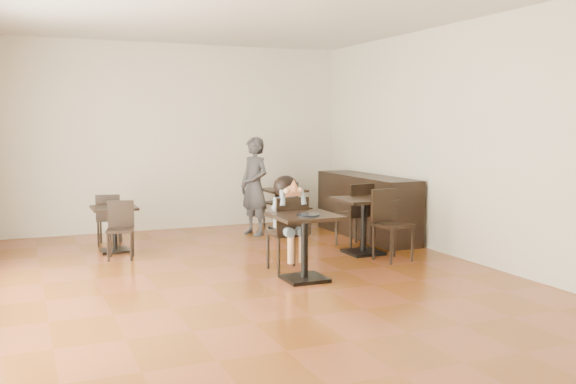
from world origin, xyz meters
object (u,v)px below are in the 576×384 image
chair_left_b (120,230)px  chair_back_a (277,203)px  child_chair (286,233)px  chair_left_a (109,219)px  child_table (305,247)px  child (286,224)px  cafe_table_mid (364,226)px  chair_mid_a (354,215)px  cafe_table_back (284,209)px  chair_back_b (296,209)px  cafe_table_left (115,229)px  adult_patron (254,186)px  chair_mid_b (393,226)px

chair_left_b → chair_back_a: bearing=43.1°
child_chair → chair_left_a: size_ratio=1.20×
child_table → child: size_ratio=0.66×
cafe_table_mid → chair_mid_a: chair_mid_a is taller
chair_back_a → chair_left_a: bearing=-8.6°
chair_mid_a → cafe_table_back: bearing=-86.2°
child_chair → child: child is taller
chair_back_b → child_table: bearing=-131.9°
child → cafe_table_back: child is taller
chair_mid_a → chair_left_b: chair_mid_a is taller
cafe_table_left → cafe_table_back: 3.10m
chair_mid_a → chair_left_a: chair_mid_a is taller
child_chair → adult_patron: size_ratio=0.59×
child_table → cafe_table_left: 3.18m
child_chair → chair_mid_a: bearing=-145.2°
chair_mid_a → chair_left_a: size_ratio=1.22×
adult_patron → child: bearing=-31.1°
child_chair → chair_left_a: 3.18m
chair_mid_b → chair_back_a: (-0.38, 3.24, -0.05)m
child → chair_mid_a: child is taller
child_table → chair_mid_b: chair_mid_b is taller
chair_mid_b → child_chair: bearing=170.8°
child_table → chair_back_b: 3.11m
child_table → child: 0.59m
child_table → chair_back_b: size_ratio=0.93×
cafe_table_mid → cafe_table_left: cafe_table_mid is taller
cafe_table_mid → chair_mid_b: chair_mid_b is taller
chair_left_a → chair_back_b: 2.99m
child → chair_mid_b: size_ratio=1.25×
child → cafe_table_left: bearing=131.6°
chair_mid_a → chair_left_a: 3.70m
cafe_table_mid → chair_back_a: size_ratio=0.94×
adult_patron → chair_back_a: (0.65, 0.62, -0.38)m
child_chair → cafe_table_back: bearing=-111.9°
chair_left_b → chair_back_b: (2.98, 0.83, 0.03)m
adult_patron → cafe_table_back: bearing=94.8°
chair_mid_b → chair_left_a: bearing=133.8°
adult_patron → cafe_table_left: size_ratio=2.47×
chair_mid_b → chair_back_a: bearing=88.6°
adult_patron → cafe_table_mid: bearing=3.4°
chair_mid_b → chair_left_a: chair_mid_b is taller
child_chair → chair_back_b: size_ratio=1.12×
cafe_table_mid → chair_back_a: 2.70m
adult_patron → chair_back_b: (0.65, -0.25, -0.38)m
chair_mid_a → chair_left_b: 3.40m
child → cafe_table_left: 2.76m
child_chair → child: size_ratio=0.79×
cafe_table_mid → cafe_table_back: 2.38m
chair_mid_b → chair_back_b: size_ratio=1.13×
child → cafe_table_mid: size_ratio=1.50×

